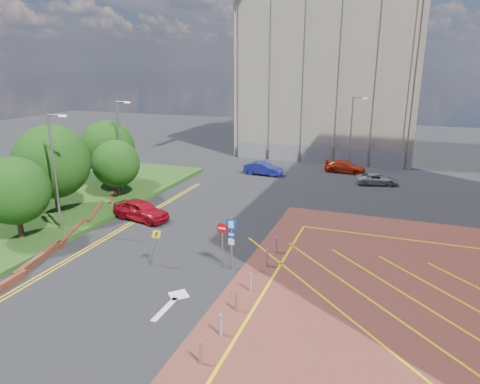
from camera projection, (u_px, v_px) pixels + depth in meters
The scene contains 19 objects.
ground at pixel (217, 275), 23.75m from camera, with size 140.00×140.00×0.00m, color black.
grass_bed at pixel (43, 206), 35.02m from camera, with size 14.00×32.00×0.30m, color #1E4716.
retaining_wall at pixel (70, 232), 29.37m from camera, with size 6.06×20.33×0.40m.
tree_a at pixel (15, 191), 27.35m from camera, with size 4.40×4.40×5.41m.
tree_b at pixel (52, 162), 32.14m from camera, with size 5.60×5.60×6.74m.
tree_c at pixel (116, 164), 36.28m from camera, with size 4.00×4.00×4.90m.
tree_d at pixel (108, 147), 39.77m from camera, with size 5.00×5.00×6.08m.
lamp_left_near at pixel (55, 168), 28.30m from camera, with size 1.53×0.16×8.00m.
lamp_left_far at pixel (119, 142), 37.96m from camera, with size 1.53×0.16×8.00m.
lamp_back at pixel (352, 131), 46.38m from camera, with size 1.53×0.16×8.00m.
sign_cluster at pixel (228, 237), 23.98m from camera, with size 1.17×0.12×3.20m.
warning_sign at pixel (155, 243), 24.49m from camera, with size 0.77×0.42×2.25m.
bollard_row at pixel (246, 289), 21.36m from camera, with size 0.14×11.14×0.90m.
construction_building at pixel (334, 67), 56.62m from camera, with size 21.20×19.20×22.00m, color #A99E8A.
construction_fence at pixel (324, 156), 50.15m from camera, with size 21.60×0.06×2.00m, color gray.
car_red_left at pixel (141, 210), 32.11m from camera, with size 1.83×4.54×1.55m, color #A20D1C.
car_blue_back at pixel (263, 169), 45.33m from camera, with size 1.43×4.10×1.35m, color navy.
car_red_back at pixel (345, 167), 46.33m from camera, with size 1.77×4.35×1.26m, color red.
car_silver_back at pixel (376, 179), 41.70m from camera, with size 1.79×3.89×1.08m, color #A8A7AE.
Camera 1 is at (8.56, -19.70, 11.23)m, focal length 32.00 mm.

